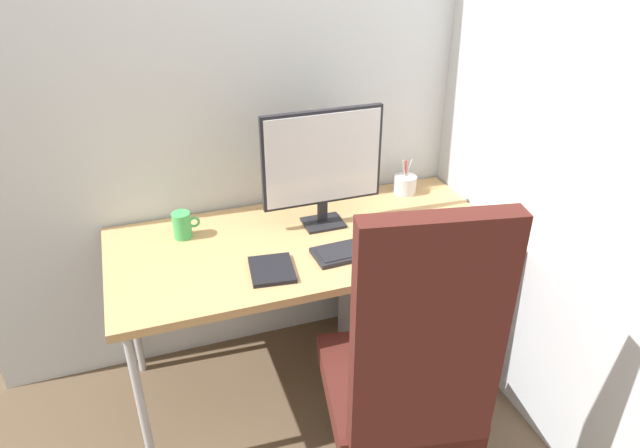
% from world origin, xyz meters
% --- Properties ---
extents(ground_plane, '(8.00, 8.00, 0.00)m').
position_xyz_m(ground_plane, '(0.00, 0.00, 0.00)').
color(ground_plane, brown).
extents(wall_back, '(2.57, 0.04, 2.80)m').
position_xyz_m(wall_back, '(0.00, 0.38, 1.40)').
color(wall_back, silver).
rests_on(wall_back, ground_plane).
extents(wall_side_right, '(0.04, 1.74, 2.80)m').
position_xyz_m(wall_side_right, '(0.79, -0.15, 1.40)').
color(wall_side_right, silver).
rests_on(wall_side_right, ground_plane).
extents(desk, '(1.52, 0.70, 0.72)m').
position_xyz_m(desk, '(0.00, 0.00, 0.68)').
color(desk, tan).
rests_on(desk, ground_plane).
extents(office_chair, '(0.62, 0.65, 1.24)m').
position_xyz_m(office_chair, '(0.10, -0.69, 0.62)').
color(office_chair, black).
rests_on(office_chair, ground_plane).
extents(filing_cabinet, '(0.47, 0.51, 0.62)m').
position_xyz_m(filing_cabinet, '(0.47, -0.01, 0.31)').
color(filing_cabinet, gray).
rests_on(filing_cabinet, ground_plane).
extents(monitor, '(0.48, 0.13, 0.48)m').
position_xyz_m(monitor, '(0.10, 0.10, 1.00)').
color(monitor, black).
rests_on(monitor, desk).
extents(keyboard, '(0.42, 0.16, 0.02)m').
position_xyz_m(keyboard, '(0.19, -0.15, 0.73)').
color(keyboard, black).
rests_on(keyboard, desk).
extents(mouse, '(0.08, 0.09, 0.04)m').
position_xyz_m(mouse, '(0.58, -0.17, 0.74)').
color(mouse, gray).
rests_on(mouse, desk).
extents(pen_holder, '(0.10, 0.10, 0.16)m').
position_xyz_m(pen_holder, '(0.54, 0.25, 0.77)').
color(pen_holder, silver).
rests_on(pen_holder, desk).
extents(notebook, '(0.17, 0.20, 0.02)m').
position_xyz_m(notebook, '(-0.19, -0.17, 0.73)').
color(notebook, black).
rests_on(notebook, desk).
extents(coffee_mug, '(0.11, 0.07, 0.11)m').
position_xyz_m(coffee_mug, '(-0.45, 0.17, 0.78)').
color(coffee_mug, '#3FAD59').
rests_on(coffee_mug, desk).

